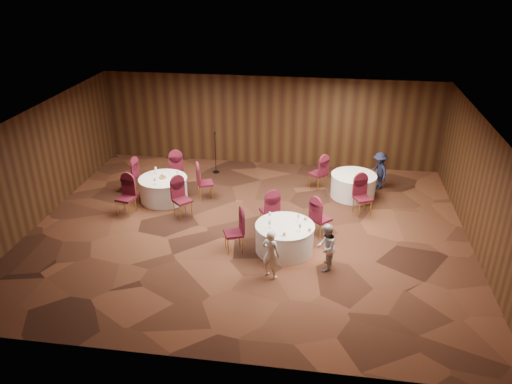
# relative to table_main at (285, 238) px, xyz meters

# --- Properties ---
(ground) EXTENTS (12.00, 12.00, 0.00)m
(ground) POSITION_rel_table_main_xyz_m (-1.11, 0.89, -0.38)
(ground) COLOR black
(ground) RESTS_ON ground
(room_shell) EXTENTS (12.00, 12.00, 12.00)m
(room_shell) POSITION_rel_table_main_xyz_m (-1.11, 0.89, 1.59)
(room_shell) COLOR silver
(room_shell) RESTS_ON ground
(table_main) EXTENTS (1.52, 1.52, 0.74)m
(table_main) POSITION_rel_table_main_xyz_m (0.00, 0.00, 0.00)
(table_main) COLOR white
(table_main) RESTS_ON ground
(table_left) EXTENTS (1.49, 1.49, 0.74)m
(table_left) POSITION_rel_table_main_xyz_m (-4.01, 2.40, 0.00)
(table_left) COLOR white
(table_left) RESTS_ON ground
(table_right) EXTENTS (1.42, 1.42, 0.74)m
(table_right) POSITION_rel_table_main_xyz_m (1.85, 3.51, -0.00)
(table_right) COLOR white
(table_right) RESTS_ON ground
(chairs_main) EXTENTS (2.91, 2.06, 1.00)m
(chairs_main) POSITION_rel_table_main_xyz_m (-0.32, 0.66, 0.12)
(chairs_main) COLOR #410D1B
(chairs_main) RESTS_ON ground
(chairs_left) EXTENTS (3.14, 3.06, 1.00)m
(chairs_left) POSITION_rel_table_main_xyz_m (-4.00, 2.44, 0.12)
(chairs_left) COLOR #410D1B
(chairs_left) RESTS_ON ground
(chairs_right) EXTENTS (2.07, 2.35, 1.00)m
(chairs_right) POSITION_rel_table_main_xyz_m (1.40, 3.19, 0.12)
(chairs_right) COLOR #410D1B
(chairs_right) RESTS_ON ground
(tabletop_main) EXTENTS (1.16, 1.01, 0.22)m
(tabletop_main) POSITION_rel_table_main_xyz_m (0.18, -0.06, 0.46)
(tabletop_main) COLOR silver
(tabletop_main) RESTS_ON table_main
(tabletop_left) EXTENTS (0.83, 0.87, 0.22)m
(tabletop_left) POSITION_rel_table_main_xyz_m (-4.00, 2.39, 0.45)
(tabletop_left) COLOR silver
(tabletop_left) RESTS_ON table_left
(tabletop_right) EXTENTS (0.08, 0.08, 0.22)m
(tabletop_right) POSITION_rel_table_main_xyz_m (2.08, 3.26, 0.52)
(tabletop_right) COLOR silver
(tabletop_right) RESTS_ON table_right
(mic_stand) EXTENTS (0.24, 0.24, 1.46)m
(mic_stand) POSITION_rel_table_main_xyz_m (-2.87, 4.76, 0.04)
(mic_stand) COLOR black
(mic_stand) RESTS_ON ground
(woman_a) EXTENTS (0.54, 0.47, 1.26)m
(woman_a) POSITION_rel_table_main_xyz_m (-0.21, -1.22, 0.25)
(woman_a) COLOR silver
(woman_a) RESTS_ON ground
(woman_b) EXTENTS (0.54, 0.65, 1.22)m
(woman_b) POSITION_rel_table_main_xyz_m (1.06, -0.70, 0.24)
(woman_b) COLOR #B8B8BD
(woman_b) RESTS_ON ground
(man_c) EXTENTS (0.76, 0.93, 1.25)m
(man_c) POSITION_rel_table_main_xyz_m (2.69, 4.24, 0.25)
(man_c) COLOR black
(man_c) RESTS_ON ground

